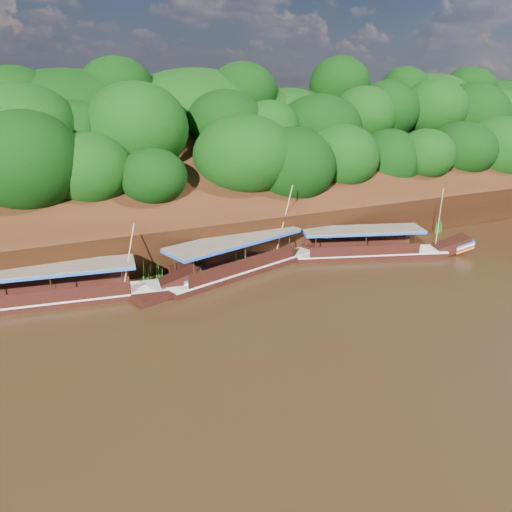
# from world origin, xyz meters

# --- Properties ---
(ground) EXTENTS (160.00, 160.00, 0.00)m
(ground) POSITION_xyz_m (0.00, 0.00, 0.00)
(ground) COLOR black
(ground) RESTS_ON ground
(riverbank) EXTENTS (120.00, 30.06, 19.40)m
(riverbank) POSITION_xyz_m (-0.01, 22.73, 1.89)
(riverbank) COLOR #32190B
(riverbank) RESTS_ON ground
(boat_0) EXTENTS (14.17, 6.33, 6.10)m
(boat_0) POSITION_xyz_m (10.95, 6.39, 0.53)
(boat_0) COLOR black
(boat_0) RESTS_ON ground
(boat_1) EXTENTS (15.80, 6.53, 6.60)m
(boat_1) POSITION_xyz_m (0.64, 8.15, 0.62)
(boat_1) COLOR black
(boat_1) RESTS_ON ground
(boat_2) EXTENTS (15.29, 4.19, 5.17)m
(boat_2) POSITION_xyz_m (-11.61, 7.65, 0.54)
(boat_2) COLOR black
(boat_2) RESTS_ON ground
(reeds) EXTENTS (48.70, 2.51, 1.88)m
(reeds) POSITION_xyz_m (-2.87, 9.45, 0.85)
(reeds) COLOR #1A5816
(reeds) RESTS_ON ground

